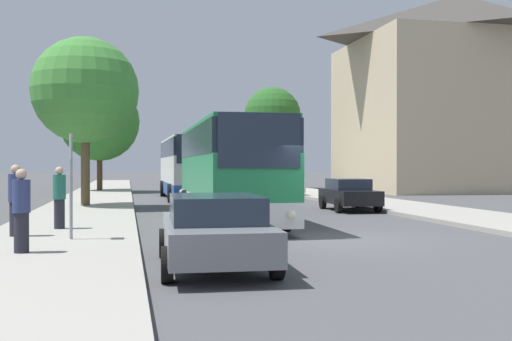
% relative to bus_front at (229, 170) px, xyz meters
% --- Properties ---
extents(ground_plane, '(300.00, 300.00, 0.00)m').
position_rel_bus_front_xyz_m(ground_plane, '(1.82, -5.26, -1.80)').
color(ground_plane, '#4C4C4F').
rests_on(ground_plane, ground).
extents(sidewalk_left, '(4.00, 120.00, 0.15)m').
position_rel_bus_front_xyz_m(sidewalk_left, '(-5.18, -5.26, -1.72)').
color(sidewalk_left, '#A39E93').
rests_on(sidewalk_left, ground_plane).
extents(building_right_background, '(16.63, 12.77, 15.33)m').
position_rel_bus_front_xyz_m(building_right_background, '(21.96, 21.84, 5.86)').
color(building_right_background, '#C6B28E').
rests_on(building_right_background, ground_plane).
extents(bus_front, '(2.84, 10.74, 3.37)m').
position_rel_bus_front_xyz_m(bus_front, '(0.00, 0.00, 0.00)').
color(bus_front, silver).
rests_on(bus_front, ground_plane).
extents(bus_middle, '(2.86, 10.68, 3.53)m').
position_rel_bus_front_xyz_m(bus_middle, '(0.02, 14.44, 0.08)').
color(bus_middle, '#2D519E').
rests_on(bus_middle, ground_plane).
extents(parked_car_left_curb, '(2.21, 4.63, 1.40)m').
position_rel_bus_front_xyz_m(parked_car_left_curb, '(-1.81, -9.13, -1.06)').
color(parked_car_left_curb, slate).
rests_on(parked_car_left_curb, ground_plane).
extents(parked_car_right_near, '(2.07, 4.04, 1.39)m').
position_rel_bus_front_xyz_m(parked_car_right_near, '(5.98, 4.01, -1.07)').
color(parked_car_right_near, black).
rests_on(parked_car_right_near, ground_plane).
extents(parked_car_right_far, '(2.20, 4.64, 1.49)m').
position_rel_bus_front_xyz_m(parked_car_right_far, '(6.00, 16.15, -1.01)').
color(parked_car_right_far, silver).
rests_on(parked_car_right_far, ground_plane).
extents(bus_stop_sign, '(0.08, 0.45, 2.62)m').
position_rel_bus_front_xyz_m(bus_stop_sign, '(-4.81, -5.19, -0.03)').
color(bus_stop_sign, gray).
rests_on(bus_stop_sign, sidewalk_left).
extents(pedestrian_waiting_near, '(0.36, 0.36, 1.84)m').
position_rel_bus_front_xyz_m(pedestrian_waiting_near, '(-6.26, -4.22, -0.71)').
color(pedestrian_waiting_near, '#23232D').
rests_on(pedestrian_waiting_near, sidewalk_left).
extents(pedestrian_waiting_far, '(0.36, 0.36, 1.78)m').
position_rel_bus_front_xyz_m(pedestrian_waiting_far, '(-5.37, -2.56, -0.75)').
color(pedestrian_waiting_far, '#23232D').
rests_on(pedestrian_waiting_far, sidewalk_left).
extents(pedestrian_walking_back, '(0.36, 0.36, 1.75)m').
position_rel_bus_front_xyz_m(pedestrian_walking_back, '(-5.62, -7.34, -0.77)').
color(pedestrian_walking_back, '#23232D').
rests_on(pedestrian_walking_back, sidewalk_left).
extents(tree_left_near, '(5.74, 5.74, 7.88)m').
position_rel_bus_front_xyz_m(tree_left_near, '(-5.42, 24.45, 3.35)').
color(tree_left_near, '#47331E').
rests_on(tree_left_near, sidewalk_left).
extents(tree_left_far, '(4.80, 4.80, 7.61)m').
position_rel_bus_front_xyz_m(tree_left_far, '(-5.31, 7.56, 3.55)').
color(tree_left_far, brown).
rests_on(tree_left_far, sidewalk_left).
extents(tree_right_near, '(4.72, 4.72, 8.34)m').
position_rel_bus_front_xyz_m(tree_right_near, '(8.40, 27.97, 4.30)').
color(tree_right_near, brown).
rests_on(tree_right_near, sidewalk_right).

